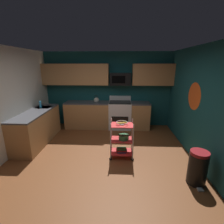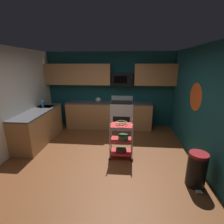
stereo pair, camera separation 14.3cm
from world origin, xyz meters
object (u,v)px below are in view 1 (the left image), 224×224
at_px(oven_range, 120,115).
at_px(book_stack, 122,150).
at_px(trash_can, 198,168).
at_px(mixing_bowl_large, 124,137).
at_px(dish_soap_bottle, 40,105).
at_px(rolling_cart, 122,139).
at_px(microwave, 120,79).
at_px(kettle, 96,100).
at_px(fruit_bowl, 122,123).

xyz_separation_m(oven_range, book_stack, (0.05, -1.94, -0.30)).
xyz_separation_m(book_stack, trash_can, (1.41, -0.87, 0.15)).
bearing_deg(mixing_bowl_large, oven_range, 92.72).
xyz_separation_m(dish_soap_bottle, trash_can, (3.84, -1.97, -0.69)).
relative_size(rolling_cart, trash_can, 1.39).
bearing_deg(rolling_cart, microwave, 91.32).
relative_size(microwave, dish_soap_bottle, 3.50).
bearing_deg(rolling_cart, kettle, 113.99).
xyz_separation_m(mixing_bowl_large, dish_soap_bottle, (-2.48, 1.10, 0.50)).
distance_m(oven_range, fruit_bowl, 1.99).
xyz_separation_m(oven_range, dish_soap_bottle, (-2.39, -0.85, 0.54)).
xyz_separation_m(fruit_bowl, kettle, (-0.86, 1.94, 0.12)).
height_order(microwave, trash_can, microwave).
height_order(microwave, dish_soap_bottle, microwave).
bearing_deg(book_stack, microwave, 91.32).
distance_m(rolling_cart, fruit_bowl, 0.42).
bearing_deg(dish_soap_bottle, oven_range, 19.54).
bearing_deg(dish_soap_bottle, fruit_bowl, -24.23).
xyz_separation_m(rolling_cart, book_stack, (0.00, -0.00, -0.28)).
height_order(kettle, trash_can, kettle).
relative_size(microwave, fruit_bowl, 2.57).
height_order(book_stack, kettle, kettle).
bearing_deg(trash_can, mixing_bowl_large, 147.29).
distance_m(book_stack, dish_soap_bottle, 2.80).
relative_size(mixing_bowl_large, dish_soap_bottle, 1.26).
relative_size(book_stack, dish_soap_bottle, 1.34).
relative_size(book_stack, kettle, 1.02).
xyz_separation_m(kettle, dish_soap_bottle, (-1.57, -0.84, 0.02)).
xyz_separation_m(rolling_cart, mixing_bowl_large, (0.05, 0.00, 0.07)).
height_order(rolling_cart, trash_can, rolling_cart).
xyz_separation_m(mixing_bowl_large, trash_can, (1.36, -0.87, -0.19)).
relative_size(rolling_cart, dish_soap_bottle, 4.57).
height_order(microwave, rolling_cart, microwave).
bearing_deg(rolling_cart, fruit_bowl, 0.00).
bearing_deg(microwave, book_stack, -88.68).
height_order(dish_soap_bottle, trash_can, dish_soap_bottle).
distance_m(book_stack, kettle, 2.28).
xyz_separation_m(microwave, trash_can, (1.45, -2.92, -1.37)).
relative_size(oven_range, mixing_bowl_large, 4.37).
distance_m(kettle, trash_can, 3.68).
distance_m(fruit_bowl, trash_can, 1.74).
height_order(mixing_bowl_large, kettle, kettle).
bearing_deg(kettle, microwave, 7.57).
height_order(fruit_bowl, dish_soap_bottle, dish_soap_bottle).
bearing_deg(book_stack, trash_can, -31.86).
height_order(fruit_bowl, mixing_bowl_large, fruit_bowl).
height_order(oven_range, fruit_bowl, oven_range).
relative_size(book_stack, trash_can, 0.41).
distance_m(rolling_cart, trash_can, 1.66).
bearing_deg(trash_can, microwave, 116.45).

